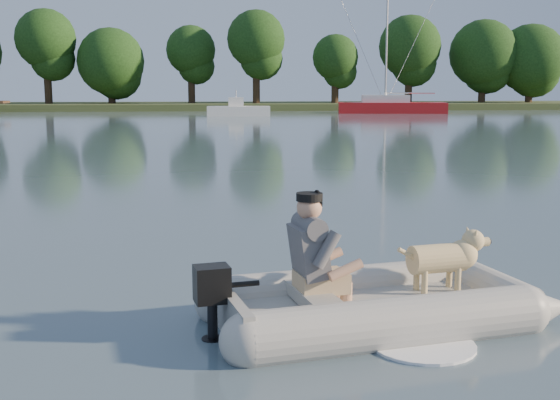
{
  "coord_description": "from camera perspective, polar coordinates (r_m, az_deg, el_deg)",
  "views": [
    {
      "loc": [
        -0.89,
        -6.81,
        2.26
      ],
      "look_at": [
        0.05,
        2.4,
        0.75
      ],
      "focal_mm": 45.0,
      "sensor_mm": 36.0,
      "label": 1
    }
  ],
  "objects": [
    {
      "name": "dinghy",
      "position": [
        6.82,
        8.21,
        -5.03
      ],
      "size": [
        5.25,
        4.2,
        1.38
      ],
      "primitive_type": null,
      "rotation": [
        0.0,
        0.0,
        0.2
      ],
      "color": "#A1A29C",
      "rests_on": "water"
    },
    {
      "name": "water",
      "position": [
        7.23,
        1.55,
        -8.96
      ],
      "size": [
        160.0,
        160.0,
        0.0
      ],
      "primitive_type": "plane",
      "color": "slate",
      "rests_on": "ground"
    },
    {
      "name": "shore_bank",
      "position": [
        68.84,
        -5.14,
        7.58
      ],
      "size": [
        160.0,
        12.0,
        0.7
      ],
      "primitive_type": "cube",
      "color": "#47512D",
      "rests_on": "water"
    },
    {
      "name": "motorboat",
      "position": [
        52.65,
        -3.39,
        7.82
      ],
      "size": [
        4.9,
        2.08,
        2.04
      ],
      "primitive_type": null,
      "rotation": [
        0.0,
        0.0,
        -0.05
      ],
      "color": "white",
      "rests_on": "water"
    },
    {
      "name": "outboard_motor",
      "position": [
        6.39,
        -5.53,
        -8.58
      ],
      "size": [
        0.46,
        0.36,
        0.78
      ],
      "primitive_type": null,
      "rotation": [
        0.0,
        0.0,
        0.2
      ],
      "color": "black",
      "rests_on": "dinghy"
    },
    {
      "name": "dog",
      "position": [
        7.17,
        12.69,
        -5.06
      ],
      "size": [
        0.97,
        0.51,
        0.62
      ],
      "primitive_type": null,
      "rotation": [
        0.0,
        0.0,
        0.2
      ],
      "color": "tan",
      "rests_on": "dinghy"
    },
    {
      "name": "treeline",
      "position": [
        68.02,
        -3.93,
        11.91
      ],
      "size": [
        75.85,
        7.35,
        9.27
      ],
      "color": "#332316",
      "rests_on": "shore_bank"
    },
    {
      "name": "man",
      "position": [
        6.56,
        2.55,
        -3.86
      ],
      "size": [
        0.83,
        0.75,
        1.07
      ],
      "primitive_type": null,
      "rotation": [
        0.0,
        0.0,
        0.2
      ],
      "color": "#58575B",
      "rests_on": "dinghy"
    },
    {
      "name": "sailboat",
      "position": [
        59.17,
        8.98,
        7.5
      ],
      "size": [
        9.08,
        3.96,
        12.07
      ],
      "rotation": [
        0.0,
        0.0,
        -0.16
      ],
      "color": "red",
      "rests_on": "water"
    }
  ]
}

